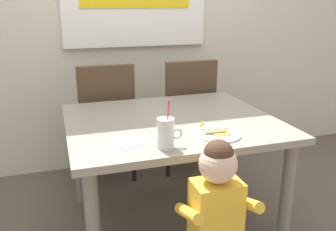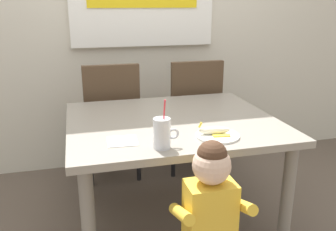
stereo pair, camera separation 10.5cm
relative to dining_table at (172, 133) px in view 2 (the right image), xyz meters
name	(u,v)px [view 2 (the right image)]	position (x,y,z in m)	size (l,w,h in m)	color
ground_plane	(172,222)	(0.00, 0.00, -0.63)	(24.00, 24.00, 0.00)	brown
dining_table	(172,133)	(0.00, 0.00, 0.00)	(1.24, 1.07, 0.72)	gray
dining_chair_left	(111,115)	(-0.29, 0.75, -0.08)	(0.44, 0.44, 0.96)	#4C3826
dining_chair_right	(192,109)	(0.37, 0.74, -0.08)	(0.44, 0.44, 0.96)	#4C3826
toddler_standing	(210,206)	(-0.01, -0.68, -0.10)	(0.33, 0.24, 0.84)	#3F4760
milk_cup	(162,135)	(-0.17, -0.42, 0.16)	(0.13, 0.08, 0.25)	silver
snack_plate	(217,136)	(0.15, -0.35, 0.10)	(0.23, 0.23, 0.01)	white
peeled_banana	(215,131)	(0.14, -0.34, 0.12)	(0.17, 0.12, 0.07)	#F4EAC6
paper_napkin	(122,141)	(-0.34, -0.29, 0.09)	(0.15, 0.15, 0.00)	white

